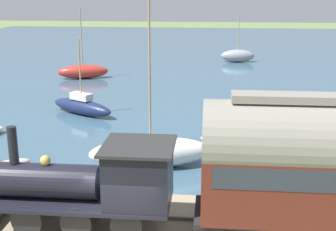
{
  "coord_description": "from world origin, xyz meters",
  "views": [
    {
      "loc": [
        -12.69,
        -2.75,
        8.39
      ],
      "look_at": [
        9.07,
        -0.69,
        2.29
      ],
      "focal_mm": 50.0,
      "sensor_mm": 36.0,
      "label": 1
    }
  ],
  "objects": [
    {
      "name": "harbor_water",
      "position": [
        44.59,
        0.0,
        0.0
      ],
      "size": [
        80.0,
        80.0,
        0.01
      ],
      "color": "#38566B",
      "rests_on": "ground"
    },
    {
      "name": "rowboat_mid_harbor",
      "position": [
        10.44,
        -6.26,
        0.16
      ],
      "size": [
        1.38,
        2.5,
        0.31
      ],
      "rotation": [
        0.0,
        0.0,
        -0.21
      ],
      "color": "beige",
      "rests_on": "harbor_water"
    },
    {
      "name": "sailboat_navy",
      "position": [
        17.0,
        5.88,
        0.58
      ],
      "size": [
        3.64,
        5.07,
        5.06
      ],
      "rotation": [
        0.0,
        0.0,
        -0.53
      ],
      "color": "#192347",
      "rests_on": "harbor_water"
    },
    {
      "name": "sailboat_white",
      "position": [
        8.03,
        0.05,
        0.76
      ],
      "size": [
        2.87,
        6.03,
        8.32
      ],
      "rotation": [
        0.0,
        0.0,
        0.23
      ],
      "color": "white",
      "rests_on": "harbor_water"
    },
    {
      "name": "rowboat_near_shore",
      "position": [
        12.79,
        -3.17,
        0.18
      ],
      "size": [
        2.14,
        2.3,
        0.35
      ],
      "rotation": [
        0.0,
        0.0,
        0.72
      ],
      "color": "silver",
      "rests_on": "harbor_water"
    },
    {
      "name": "steam_locomotive",
      "position": [
        1.34,
        0.88,
        2.18
      ],
      "size": [
        2.33,
        6.54,
        3.44
      ],
      "color": "black",
      "rests_on": "rail_embankment"
    },
    {
      "name": "rowboat_off_pier",
      "position": [
        6.87,
        6.75,
        0.24
      ],
      "size": [
        2.39,
        2.32,
        0.47
      ],
      "rotation": [
        0.0,
        0.0,
        0.82
      ],
      "color": "#B7B2A3",
      "rests_on": "harbor_water"
    },
    {
      "name": "sailboat_gray",
      "position": [
        40.46,
        -5.62,
        0.73
      ],
      "size": [
        1.85,
        3.88,
        5.87
      ],
      "rotation": [
        0.0,
        0.0,
        0.09
      ],
      "color": "gray",
      "rests_on": "harbor_water"
    },
    {
      "name": "sailboat_red",
      "position": [
        29.34,
        9.18,
        0.67
      ],
      "size": [
        2.7,
        4.86,
        6.53
      ],
      "rotation": [
        0.0,
        0.0,
        0.27
      ],
      "color": "#B72D23",
      "rests_on": "harbor_water"
    }
  ]
}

